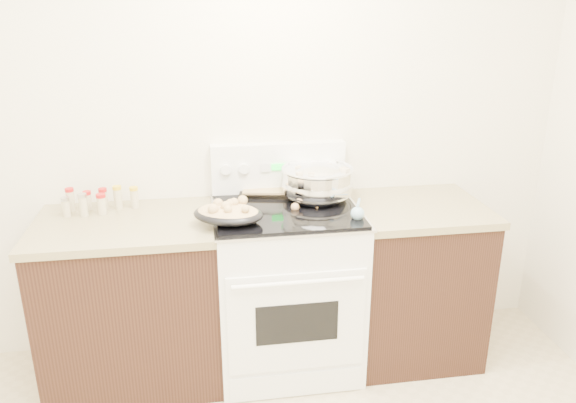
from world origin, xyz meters
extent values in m
cube|color=white|center=(0.00, 1.77, 1.35)|extent=(4.00, 0.05, 2.70)
cube|color=black|center=(-0.48, 1.43, 0.44)|extent=(0.90, 0.64, 0.88)
cube|color=brown|center=(-0.48, 1.43, 0.90)|extent=(0.93, 0.67, 0.04)
cube|color=black|center=(1.08, 1.43, 0.44)|extent=(0.70, 0.64, 0.88)
cube|color=brown|center=(1.08, 1.43, 0.90)|extent=(0.73, 0.67, 0.04)
cube|color=white|center=(0.35, 1.42, 0.46)|extent=(0.76, 0.66, 0.92)
cube|color=white|center=(0.35, 1.08, 0.45)|extent=(0.70, 0.01, 0.55)
cube|color=black|center=(0.35, 1.08, 0.46)|extent=(0.42, 0.01, 0.22)
cylinder|color=white|center=(0.35, 1.04, 0.70)|extent=(0.65, 0.02, 0.02)
cube|color=white|center=(0.35, 1.09, 0.08)|extent=(0.70, 0.01, 0.14)
cube|color=silver|center=(0.35, 1.42, 0.93)|extent=(0.78, 0.68, 0.01)
cube|color=black|center=(0.35, 1.42, 0.94)|extent=(0.74, 0.64, 0.01)
cube|color=white|center=(0.35, 1.72, 1.08)|extent=(0.76, 0.07, 0.28)
cylinder|color=white|center=(0.05, 1.67, 1.10)|extent=(0.06, 0.02, 0.06)
cylinder|color=white|center=(0.15, 1.67, 1.10)|extent=(0.06, 0.02, 0.06)
cylinder|color=white|center=(0.55, 1.67, 1.10)|extent=(0.06, 0.02, 0.06)
cylinder|color=white|center=(0.65, 1.67, 1.10)|extent=(0.06, 0.02, 0.06)
cube|color=#19E533|center=(0.35, 1.67, 1.10)|extent=(0.09, 0.00, 0.04)
cube|color=silver|center=(0.27, 1.67, 1.10)|extent=(0.05, 0.00, 0.05)
cube|color=silver|center=(0.43, 1.67, 1.10)|extent=(0.05, 0.00, 0.05)
ellipsoid|color=silver|center=(0.54, 1.54, 1.02)|extent=(0.46, 0.46, 0.24)
cylinder|color=silver|center=(0.54, 1.54, 0.95)|extent=(0.22, 0.22, 0.01)
torus|color=silver|center=(0.54, 1.54, 1.12)|extent=(0.40, 0.40, 0.02)
cylinder|color=silver|center=(0.54, 1.54, 1.05)|extent=(0.38, 0.38, 0.13)
cylinder|color=brown|center=(0.54, 1.54, 1.10)|extent=(0.35, 0.35, 0.00)
cube|color=beige|center=(0.51, 1.54, 1.11)|extent=(0.03, 0.03, 0.03)
cube|color=beige|center=(0.68, 1.49, 1.11)|extent=(0.05, 0.05, 0.03)
cube|color=beige|center=(0.50, 1.56, 1.11)|extent=(0.04, 0.04, 0.03)
cube|color=beige|center=(0.68, 1.52, 1.11)|extent=(0.03, 0.03, 0.03)
cube|color=beige|center=(0.61, 1.54, 1.11)|extent=(0.04, 0.04, 0.03)
cube|color=beige|center=(0.55, 1.63, 1.11)|extent=(0.04, 0.04, 0.03)
cube|color=beige|center=(0.43, 1.47, 1.11)|extent=(0.04, 0.04, 0.03)
cube|color=beige|center=(0.49, 1.49, 1.11)|extent=(0.04, 0.04, 0.03)
cube|color=beige|center=(0.49, 1.46, 1.11)|extent=(0.04, 0.04, 0.03)
cube|color=beige|center=(0.44, 1.57, 1.11)|extent=(0.05, 0.05, 0.03)
cube|color=beige|center=(0.62, 1.61, 1.11)|extent=(0.04, 0.04, 0.02)
ellipsoid|color=black|center=(0.04, 1.28, 0.98)|extent=(0.42, 0.36, 0.08)
ellipsoid|color=tan|center=(0.04, 1.28, 1.00)|extent=(0.38, 0.33, 0.06)
sphere|color=tan|center=(0.03, 1.22, 1.03)|extent=(0.04, 0.04, 0.04)
sphere|color=tan|center=(0.11, 1.35, 1.03)|extent=(0.05, 0.05, 0.05)
sphere|color=tan|center=(0.05, 1.31, 1.03)|extent=(0.05, 0.05, 0.05)
sphere|color=tan|center=(0.12, 1.21, 1.03)|extent=(0.04, 0.04, 0.04)
sphere|color=tan|center=(-0.01, 1.32, 1.03)|extent=(0.05, 0.05, 0.05)
sphere|color=tan|center=(0.07, 1.31, 1.03)|extent=(0.04, 0.04, 0.04)
sphere|color=tan|center=(-0.04, 1.24, 1.03)|extent=(0.05, 0.05, 0.05)
sphere|color=tan|center=(0.03, 1.26, 1.03)|extent=(0.05, 0.05, 0.05)
cube|color=black|center=(0.32, 1.70, 0.95)|extent=(0.42, 0.33, 0.02)
cube|color=tan|center=(0.32, 1.70, 0.97)|extent=(0.37, 0.29, 0.02)
sphere|color=tan|center=(0.24, 1.78, 0.98)|extent=(0.03, 0.03, 0.03)
sphere|color=tan|center=(0.25, 1.76, 0.98)|extent=(0.03, 0.03, 0.03)
sphere|color=tan|center=(0.36, 1.72, 0.98)|extent=(0.03, 0.03, 0.03)
sphere|color=tan|center=(0.39, 1.77, 0.98)|extent=(0.03, 0.03, 0.03)
sphere|color=tan|center=(0.22, 1.71, 0.98)|extent=(0.04, 0.04, 0.04)
sphere|color=tan|center=(0.27, 1.70, 0.98)|extent=(0.04, 0.04, 0.04)
sphere|color=tan|center=(0.34, 1.72, 0.98)|extent=(0.03, 0.03, 0.03)
sphere|color=tan|center=(0.22, 1.77, 0.98)|extent=(0.04, 0.04, 0.04)
sphere|color=tan|center=(0.41, 1.70, 0.98)|extent=(0.03, 0.03, 0.03)
sphere|color=tan|center=(0.36, 1.72, 0.98)|extent=(0.05, 0.05, 0.05)
cylinder|color=tan|center=(0.45, 1.50, 0.95)|extent=(0.14, 0.22, 0.01)
sphere|color=tan|center=(0.39, 1.40, 0.96)|extent=(0.04, 0.04, 0.04)
sphere|color=#80A8BE|center=(0.68, 1.22, 0.97)|extent=(0.07, 0.07, 0.07)
cylinder|color=#80A8BE|center=(0.71, 1.33, 0.99)|extent=(0.09, 0.22, 0.06)
cylinder|color=#BFB28C|center=(-0.78, 1.63, 0.97)|extent=(0.04, 0.04, 0.11)
cylinder|color=#B21414|center=(-0.78, 1.63, 1.04)|extent=(0.04, 0.04, 0.02)
cylinder|color=#BFB28C|center=(-0.69, 1.63, 0.96)|extent=(0.04, 0.04, 0.09)
cylinder|color=#B21414|center=(-0.69, 1.63, 1.02)|extent=(0.04, 0.04, 0.02)
cylinder|color=#BFB28C|center=(-0.61, 1.63, 0.97)|extent=(0.04, 0.04, 0.10)
cylinder|color=#B21414|center=(-0.61, 1.63, 1.03)|extent=(0.04, 0.04, 0.02)
cylinder|color=#BFB28C|center=(-0.53, 1.62, 0.98)|extent=(0.04, 0.04, 0.11)
cylinder|color=gold|center=(-0.53, 1.62, 1.04)|extent=(0.05, 0.05, 0.02)
cylinder|color=#BFB28C|center=(-0.45, 1.62, 0.97)|extent=(0.04, 0.04, 0.10)
cylinder|color=gold|center=(-0.45, 1.62, 1.03)|extent=(0.04, 0.04, 0.02)
cylinder|color=#BFB28C|center=(-0.78, 1.55, 0.96)|extent=(0.04, 0.04, 0.09)
cylinder|color=#B2B2B7|center=(-0.78, 1.55, 1.02)|extent=(0.04, 0.04, 0.02)
cylinder|color=#BFB28C|center=(-0.70, 1.53, 0.97)|extent=(0.04, 0.04, 0.11)
cylinder|color=#B2B2B7|center=(-0.70, 1.53, 1.03)|extent=(0.04, 0.04, 0.02)
cylinder|color=#BFB28C|center=(-0.61, 1.55, 0.97)|extent=(0.05, 0.05, 0.09)
cylinder|color=#B21414|center=(-0.61, 1.55, 1.02)|extent=(0.05, 0.05, 0.02)
camera|label=1|loc=(-0.08, -1.32, 1.98)|focal=35.00mm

